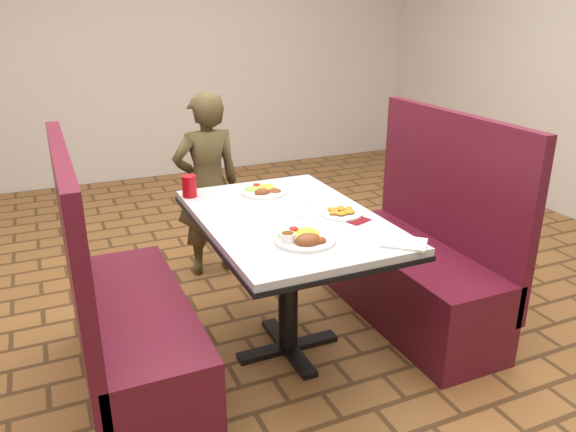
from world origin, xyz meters
The scene contains 14 objects.
dining_table centered at (0.00, 0.00, 0.65)m, with size 0.81×1.21×0.75m.
booth_bench_left centered at (-0.80, 0.00, 0.33)m, with size 0.47×1.20×1.17m.
booth_bench_right centered at (0.80, 0.00, 0.33)m, with size 0.47×1.20×1.17m.
diner_person centered at (-0.09, 1.08, 0.60)m, with size 0.44×0.29×1.21m, color brown.
near_dinner_plate centered at (-0.07, -0.31, 0.78)m, with size 0.27×0.27×0.08m.
far_dinner_plate centered at (0.02, 0.38, 0.77)m, with size 0.24×0.24×0.06m.
plantain_plate centered at (0.24, -0.09, 0.76)m, with size 0.20×0.20×0.03m.
maroon_napkin centered at (0.27, -0.18, 0.75)m, with size 0.11×0.11×0.00m, color maroon.
spoon_utensil centered at (0.19, -0.14, 0.75)m, with size 0.01×0.12×0.00m, color silver.
red_tumbler centered at (-0.35, 0.48, 0.81)m, with size 0.08×0.08×0.11m, color #B30B13.
paper_napkin centered at (0.31, -0.51, 0.76)m, with size 0.18×0.14×0.01m, color white.
knife_utensil centered at (-0.11, -0.32, 0.76)m, with size 0.01×0.19×0.00m, color silver.
fork_utensil centered at (-0.06, -0.34, 0.76)m, with size 0.01×0.15×0.00m, color silver.
lettuce_shreds centered at (0.04, 0.06, 0.75)m, with size 0.28×0.32×0.00m, color #78AF46, non-canonical shape.
Camera 1 is at (-1.02, -2.30, 1.69)m, focal length 35.00 mm.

